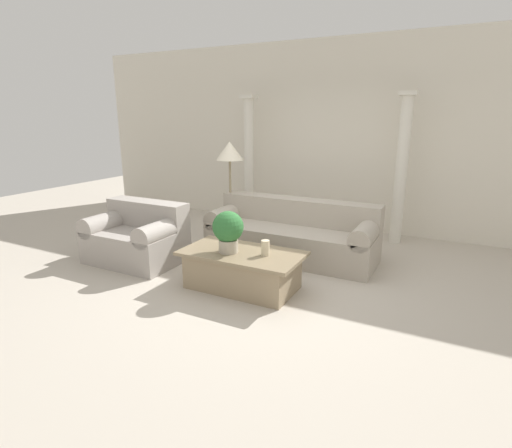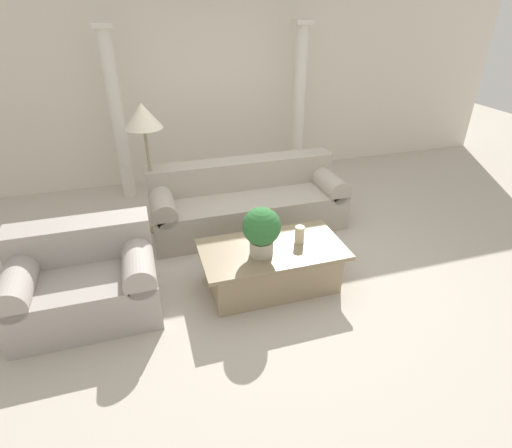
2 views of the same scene
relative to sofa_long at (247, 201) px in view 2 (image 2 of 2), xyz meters
The scene contains 10 objects.
ground_plane 0.95m from the sofa_long, 91.08° to the right, with size 16.00×16.00×0.00m, color #BCB2A3.
wall_back 2.24m from the sofa_long, 90.52° to the left, with size 10.00×0.06×3.20m.
sofa_long is the anchor object (origin of this frame).
loveseat 2.15m from the sofa_long, 148.72° to the right, with size 1.25×0.86×0.80m.
coffee_table 1.27m from the sofa_long, 94.77° to the right, with size 1.39×0.75×0.44m.
potted_plant 1.42m from the sofa_long, 100.17° to the right, with size 0.35×0.35×0.48m.
pillar_candle 1.28m from the sofa_long, 81.71° to the right, with size 0.09×0.09×0.17m.
floor_lamp 1.54m from the sofa_long, behind, with size 0.42×0.42×1.58m.
column_left 2.15m from the sofa_long, 135.97° to the left, with size 0.25×0.25×2.29m.
column_right 2.02m from the sofa_long, 48.62° to the left, with size 0.25×0.25×2.29m.
Camera 2 is at (-1.18, -3.44, 2.54)m, focal length 28.00 mm.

